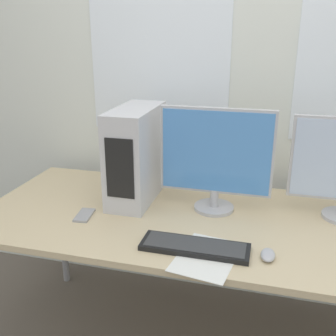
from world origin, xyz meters
The scene contains 8 objects.
wall_back centered at (0.00, 1.00, 1.35)m, with size 8.00×0.07×2.70m.
desk centered at (0.00, 0.44, 0.71)m, with size 2.43×0.87×0.75m.
pc_tower centered at (-0.55, 0.57, 0.98)m, with size 0.18×0.43×0.45m.
monitor_main centered at (-0.16, 0.54, 1.01)m, with size 0.51×0.19×0.48m.
keyboard centered at (-0.18, 0.16, 0.76)m, with size 0.42×0.13×0.02m.
mouse centered at (0.10, 0.17, 0.76)m, with size 0.05×0.09×0.03m.
cell_phone centered at (-0.72, 0.31, 0.75)m, with size 0.08×0.14×0.01m.
paper_sheet_left centered at (-0.12, 0.12, 0.75)m, with size 0.25×0.33×0.00m.
Camera 1 is at (0.07, -1.14, 1.55)m, focal length 42.00 mm.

